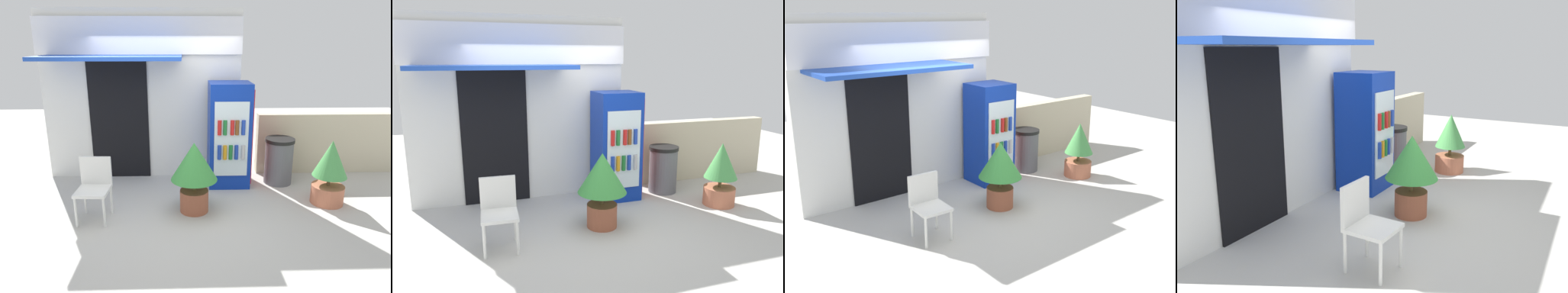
% 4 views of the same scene
% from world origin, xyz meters
% --- Properties ---
extents(ground, '(16.00, 16.00, 0.00)m').
position_xyz_m(ground, '(0.00, 0.00, 0.00)').
color(ground, beige).
extents(storefront_building, '(3.45, 1.24, 2.94)m').
position_xyz_m(storefront_building, '(-0.47, 1.45, 1.55)').
color(storefront_building, silver).
rests_on(storefront_building, ground).
extents(drink_cooler, '(0.71, 0.69, 1.77)m').
position_xyz_m(drink_cooler, '(1.06, 0.97, 0.88)').
color(drink_cooler, '#0C2D9E').
rests_on(drink_cooler, ground).
extents(plastic_chair, '(0.46, 0.47, 0.87)m').
position_xyz_m(plastic_chair, '(-0.96, -0.21, 0.51)').
color(plastic_chair, silver).
rests_on(plastic_chair, ground).
extents(potted_plant_near_shop, '(0.67, 0.67, 1.05)m').
position_xyz_m(potted_plant_near_shop, '(0.43, -0.06, 0.66)').
color(potted_plant_near_shop, '#995138').
rests_on(potted_plant_near_shop, ground).
extents(potted_plant_curbside, '(0.51, 0.51, 1.01)m').
position_xyz_m(potted_plant_curbside, '(2.50, 0.13, 0.54)').
color(potted_plant_curbside, '#BC6B4C').
rests_on(potted_plant_curbside, ground).
extents(trash_bin, '(0.50, 0.50, 0.81)m').
position_xyz_m(trash_bin, '(1.94, 0.97, 0.41)').
color(trash_bin, '#595960').
rests_on(trash_bin, ground).
extents(stone_boundary_wall, '(2.73, 0.22, 1.13)m').
position_xyz_m(stone_boundary_wall, '(3.02, 1.52, 0.56)').
color(stone_boundary_wall, beige).
rests_on(stone_boundary_wall, ground).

